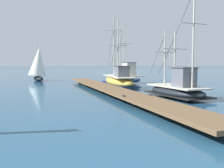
% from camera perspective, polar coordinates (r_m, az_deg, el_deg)
% --- Properties ---
extents(floating_dock, '(2.16, 24.21, 0.53)m').
position_cam_1_polar(floating_dock, '(18.05, -0.36, -1.18)').
color(floating_dock, brown).
rests_on(floating_dock, ground).
extents(fishing_boat_0, '(3.06, 9.16, 7.12)m').
position_cam_1_polar(fishing_boat_0, '(23.42, 1.64, 0.92)').
color(fishing_boat_0, gold).
rests_on(fishing_boat_0, ground).
extents(fishing_boat_1, '(2.40, 5.91, 7.00)m').
position_cam_1_polar(fishing_boat_1, '(16.47, 15.18, -1.14)').
color(fishing_boat_1, black).
rests_on(fishing_boat_1, ground).
extents(fishing_boat_2, '(2.37, 8.07, 6.81)m').
position_cam_1_polar(fishing_boat_2, '(28.79, 3.30, 1.73)').
color(fishing_boat_2, navy).
rests_on(fishing_boat_2, ground).
extents(distant_sailboat, '(2.77, 4.49, 4.87)m').
position_cam_1_polar(distant_sailboat, '(32.83, -17.01, 4.56)').
color(distant_sailboat, black).
rests_on(distant_sailboat, ground).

